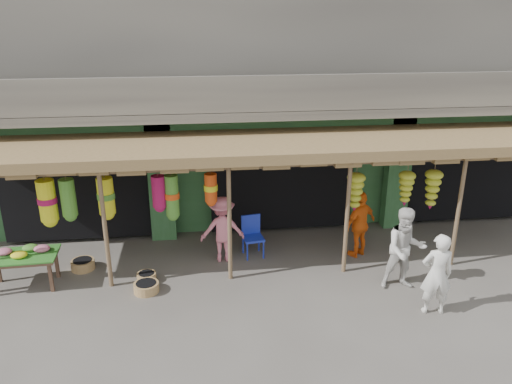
{
  "coord_description": "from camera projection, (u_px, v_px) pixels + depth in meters",
  "views": [
    {
      "loc": [
        -2.12,
        -9.62,
        5.45
      ],
      "look_at": [
        -0.8,
        1.0,
        1.51
      ],
      "focal_mm": 35.0,
      "sensor_mm": 36.0,
      "label": 1
    }
  ],
  "objects": [
    {
      "name": "person_vendor",
      "position": [
        360.0,
        224.0,
        11.47
      ],
      "size": [
        1.0,
        0.81,
        1.59
      ],
      "primitive_type": "imported",
      "rotation": [
        0.0,
        0.0,
        3.68
      ],
      "color": "orange",
      "rests_on": "ground"
    },
    {
      "name": "basket_mid",
      "position": [
        146.0,
        287.0,
        10.19
      ],
      "size": [
        0.56,
        0.56,
        0.2
      ],
      "primitive_type": "cylinder",
      "rotation": [
        0.0,
        0.0,
        0.08
      ],
      "color": "#9E7046",
      "rests_on": "ground"
    },
    {
      "name": "flower_table",
      "position": [
        22.0,
        256.0,
        10.21
      ],
      "size": [
        1.46,
        0.9,
        0.86
      ],
      "rotation": [
        0.0,
        0.0,
        0.04
      ],
      "color": "brown",
      "rests_on": "ground"
    },
    {
      "name": "person_right",
      "position": [
        405.0,
        249.0,
        10.09
      ],
      "size": [
        0.9,
        0.73,
        1.76
      ],
      "primitive_type": "imported",
      "rotation": [
        0.0,
        0.0,
        -0.07
      ],
      "color": "silver",
      "rests_on": "ground"
    },
    {
      "name": "ground",
      "position": [
        297.0,
        269.0,
        11.09
      ],
      "size": [
        80.0,
        80.0,
        0.0
      ],
      "primitive_type": "plane",
      "color": "#514C47",
      "rests_on": "ground"
    },
    {
      "name": "person_front",
      "position": [
        437.0,
        274.0,
        9.27
      ],
      "size": [
        0.63,
        0.45,
        1.63
      ],
      "primitive_type": "imported",
      "rotation": [
        0.0,
        0.0,
        3.03
      ],
      "color": "white",
      "rests_on": "ground"
    },
    {
      "name": "person_shopper",
      "position": [
        222.0,
        229.0,
        11.26
      ],
      "size": [
        1.01,
        0.6,
        1.54
      ],
      "primitive_type": "imported",
      "rotation": [
        0.0,
        0.0,
        3.17
      ],
      "color": "pink",
      "rests_on": "ground"
    },
    {
      "name": "blue_chair",
      "position": [
        252.0,
        233.0,
        11.61
      ],
      "size": [
        0.52,
        0.53,
        0.95
      ],
      "rotation": [
        0.0,
        0.0,
        0.15
      ],
      "color": "#1C30B8",
      "rests_on": "ground"
    },
    {
      "name": "awning",
      "position": [
        287.0,
        149.0,
        10.93
      ],
      "size": [
        14.0,
        2.7,
        2.79
      ],
      "color": "brown",
      "rests_on": "ground"
    },
    {
      "name": "basket_right",
      "position": [
        147.0,
        277.0,
        10.59
      ],
      "size": [
        0.42,
        0.42,
        0.18
      ],
      "primitive_type": "cylinder",
      "rotation": [
        0.0,
        0.0,
        -0.02
      ],
      "color": "#A2874B",
      "rests_on": "ground"
    },
    {
      "name": "basket_left",
      "position": [
        83.0,
        265.0,
        11.08
      ],
      "size": [
        0.6,
        0.6,
        0.21
      ],
      "primitive_type": "cylinder",
      "rotation": [
        0.0,
        0.0,
        -0.19
      ],
      "color": "#936742",
      "rests_on": "ground"
    },
    {
      "name": "building",
      "position": [
        267.0,
        85.0,
        14.46
      ],
      "size": [
        16.4,
        6.8,
        7.0
      ],
      "color": "gray",
      "rests_on": "ground"
    }
  ]
}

